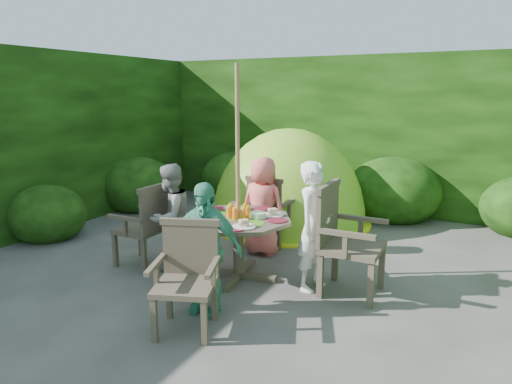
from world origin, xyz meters
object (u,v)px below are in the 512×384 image
at_px(patio_table, 239,227).
at_px(child_front, 205,248).
at_px(garden_chair_left, 147,224).
at_px(child_back, 263,206).
at_px(parasol_pole, 238,175).
at_px(child_left, 170,217).
at_px(child_right, 314,226).
at_px(garden_chair_front, 187,275).
at_px(garden_chair_back, 269,210).
at_px(dome_tent, 287,222).
at_px(garden_chair_right, 344,238).

distance_m(patio_table, child_front, 0.80).
relative_size(garden_chair_left, child_back, 0.77).
height_order(parasol_pole, child_left, parasol_pole).
distance_m(patio_table, child_right, 0.80).
height_order(garden_chair_left, child_back, child_back).
bearing_deg(child_right, parasol_pole, 106.03).
bearing_deg(child_right, child_back, 61.03).
bearing_deg(child_back, garden_chair_front, 101.18).
relative_size(garden_chair_front, child_back, 0.73).
height_order(patio_table, child_front, child_front).
relative_size(garden_chair_front, child_front, 0.73).
bearing_deg(patio_table, child_back, 98.21).
bearing_deg(patio_table, garden_chair_back, 98.88).
bearing_deg(child_front, garden_chair_front, -93.22).
bearing_deg(dome_tent, patio_table, -73.00).
distance_m(parasol_pole, garden_chair_left, 1.26).
distance_m(parasol_pole, garden_chair_right, 1.22).
xyz_separation_m(parasol_pole, child_left, (-0.79, -0.11, -0.51)).
height_order(garden_chair_left, garden_chair_front, garden_chair_left).
relative_size(child_left, child_back, 0.99).
distance_m(garden_chair_left, child_back, 1.37).
xyz_separation_m(parasol_pole, dome_tent, (-0.39, 2.20, -1.10)).
bearing_deg(garden_chair_back, parasol_pole, 101.39).
height_order(child_right, child_front, child_right).
distance_m(parasol_pole, dome_tent, 2.49).
bearing_deg(child_back, child_right, 146.70).
xyz_separation_m(patio_table, child_front, (0.11, -0.79, 0.04)).
bearing_deg(child_right, garden_chair_right, -71.70).
relative_size(patio_table, parasol_pole, 0.58).
bearing_deg(dome_tent, child_front, -73.65).
bearing_deg(garden_chair_back, child_back, 103.34).
distance_m(garden_chair_right, dome_tent, 2.57).
bearing_deg(parasol_pole, dome_tent, 100.03).
distance_m(garden_chair_left, dome_tent, 2.51).
xyz_separation_m(parasol_pole, garden_chair_left, (-1.09, -0.16, -0.62)).
distance_m(garden_chair_left, child_right, 1.91).
height_order(garden_chair_right, child_front, child_front).
distance_m(patio_table, child_back, 0.80).
height_order(child_right, dome_tent, dome_tent).
bearing_deg(patio_table, garden_chair_right, 8.49).
xyz_separation_m(patio_table, child_right, (0.79, 0.11, 0.09)).
bearing_deg(child_left, garden_chair_front, 44.44).
relative_size(patio_table, garden_chair_front, 1.49).
height_order(child_left, dome_tent, dome_tent).
bearing_deg(child_right, child_left, 106.03).
height_order(garden_chair_right, child_right, child_right).
bearing_deg(child_left, patio_table, 99.21).
relative_size(garden_chair_back, dome_tent, 0.31).
relative_size(patio_table, garden_chair_back, 1.47).
distance_m(parasol_pole, garden_chair_back, 1.27).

